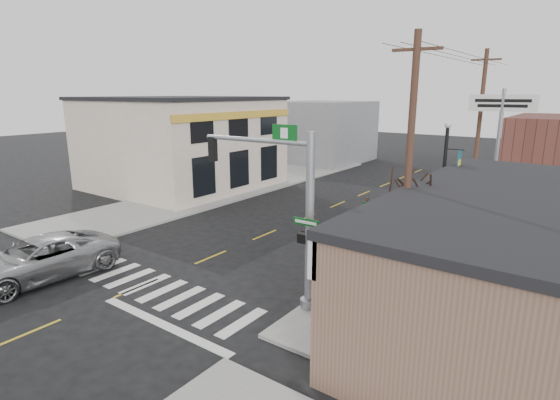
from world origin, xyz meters
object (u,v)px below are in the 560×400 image
Objects in this scene: lamp_post at (445,178)px; utility_pole_far at (479,129)px; suv at (39,259)px; dance_center_sign at (500,123)px; traffic_signal_pole at (291,200)px; guide_sign at (379,221)px; fire_hydrant at (348,278)px; bare_tree at (412,180)px; utility_pole_near at (408,171)px.

lamp_post is 0.62× the size of utility_pole_far.
suv is 0.62× the size of utility_pole_far.
dance_center_sign is 2.48m from utility_pole_far.
traffic_signal_pole is 0.64× the size of utility_pole_far.
guide_sign reaches higher than suv.
fire_hydrant is 4.38m from bare_tree.
lamp_post is at bearing 48.92° from suv.
fire_hydrant is 16.08m from utility_pole_far.
guide_sign is 4.00m from bare_tree.
fire_hydrant is (0.33, -3.43, -1.41)m from guide_sign.
utility_pole_near is (1.95, 0.20, 4.32)m from fire_hydrant.
bare_tree is at bearing -101.04° from dance_center_sign.
suv reaches higher than fire_hydrant.
bare_tree is (2.89, 3.32, 0.51)m from traffic_signal_pole.
guide_sign is at bearing 95.49° from fire_hydrant.
traffic_signal_pole is 0.68× the size of utility_pole_near.
dance_center_sign is 13.31m from utility_pole_near.
traffic_signal_pole is at bearing -131.08° from bare_tree.
fire_hydrant is 0.09× the size of dance_center_sign.
guide_sign is 0.36× the size of dance_center_sign.
suv is at bearing -148.96° from fire_hydrant.
utility_pole_far is at bearing 89.69° from lamp_post.
utility_pole_far is (0.84, 15.38, 4.65)m from fire_hydrant.
suv is at bearing -131.56° from dance_center_sign.
utility_pole_near is (0.35, -5.76, 1.20)m from lamp_post.
traffic_signal_pole reaches higher than fire_hydrant.
dance_center_sign is 12.48m from bare_tree.
dance_center_sign is (2.66, 10.05, 3.77)m from guide_sign.
suv is 17.53m from lamp_post.
lamp_post reaches higher than fire_hydrant.
utility_pole_near reaches higher than suv.
traffic_signal_pole reaches higher than guide_sign.
utility_pole_near is at bearing -91.43° from lamp_post.
bare_tree is 0.59× the size of utility_pole_near.
lamp_post is 9.57m from utility_pole_far.
bare_tree is (0.19, -4.88, 0.73)m from lamp_post.
suv is 0.66× the size of utility_pole_near.
utility_pole_far is (1.94, 17.62, 1.31)m from traffic_signal_pole.
bare_tree is 0.55× the size of utility_pole_far.
utility_pole_near is (2.28, -3.23, 2.92)m from guide_sign.
utility_pole_near reaches higher than traffic_signal_pole.
suv is 9.36× the size of fire_hydrant.
traffic_signal_pole is 4.17m from fire_hydrant.
fire_hydrant is at bearing -89.03° from guide_sign.
utility_pole_far is (11.40, 21.73, 4.29)m from suv.
utility_pole_far reaches higher than traffic_signal_pole.
utility_pole_far reaches higher than suv.
guide_sign is 12.43m from utility_pole_far.
utility_pole_near reaches higher than guide_sign.
utility_pole_far reaches higher than bare_tree.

